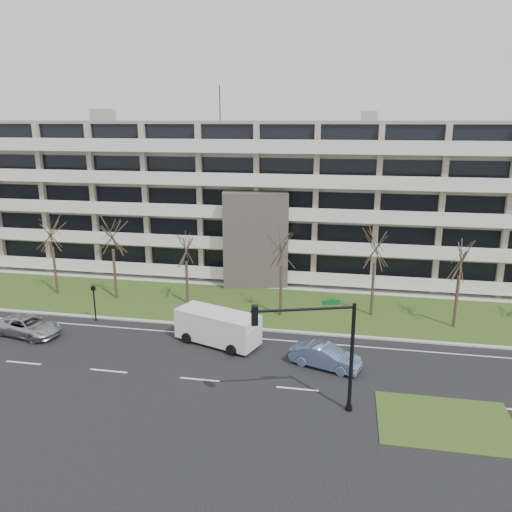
% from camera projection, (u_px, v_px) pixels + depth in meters
% --- Properties ---
extents(ground, '(160.00, 160.00, 0.00)m').
position_uv_depth(ground, '(200.00, 380.00, 30.52)').
color(ground, black).
rests_on(ground, ground).
extents(grass_verge, '(90.00, 10.00, 0.06)m').
position_uv_depth(grass_verge, '(244.00, 305.00, 42.84)').
color(grass_verge, '#2D4617').
rests_on(grass_verge, ground).
extents(curb, '(90.00, 0.35, 0.12)m').
position_uv_depth(curb, '(230.00, 327.00, 38.09)').
color(curb, '#B2B2AD').
rests_on(curb, ground).
extents(sidewalk, '(90.00, 2.00, 0.08)m').
position_uv_depth(sidewalk, '(255.00, 284.00, 48.06)').
color(sidewalk, '#B2B2AD').
rests_on(sidewalk, ground).
extents(grass_median, '(7.00, 5.00, 0.06)m').
position_uv_depth(grass_median, '(446.00, 422.00, 26.16)').
color(grass_median, '#2D4617').
rests_on(grass_median, ground).
extents(lane_edge_line, '(90.00, 0.12, 0.01)m').
position_uv_depth(lane_edge_line, '(225.00, 336.00, 36.69)').
color(lane_edge_line, white).
rests_on(lane_edge_line, ground).
extents(apartment_building, '(60.50, 15.10, 18.75)m').
position_uv_depth(apartment_building, '(267.00, 196.00, 52.53)').
color(apartment_building, tan).
rests_on(apartment_building, ground).
extents(silver_pickup, '(5.44, 3.34, 1.41)m').
position_uv_depth(silver_pickup, '(28.00, 326.00, 36.69)').
color(silver_pickup, '#AAACB1').
rests_on(silver_pickup, ground).
extents(blue_sedan, '(4.78, 2.90, 1.49)m').
position_uv_depth(blue_sedan, '(325.00, 356.00, 31.91)').
color(blue_sedan, '#6E89C0').
rests_on(blue_sedan, ground).
extents(white_van, '(6.42, 4.14, 2.34)m').
position_uv_depth(white_van, '(218.00, 325.00, 35.14)').
color(white_van, white).
rests_on(white_van, ground).
extents(traffic_signal, '(5.36, 1.95, 6.47)m').
position_uv_depth(traffic_signal, '(319.00, 342.00, 26.01)').
color(traffic_signal, black).
rests_on(traffic_signal, ground).
extents(pedestrian_signal, '(0.29, 0.23, 3.01)m').
position_uv_depth(pedestrian_signal, '(94.00, 298.00, 38.95)').
color(pedestrian_signal, black).
rests_on(pedestrian_signal, ground).
extents(tree_1, '(3.95, 3.95, 7.89)m').
position_uv_depth(tree_1, '(50.00, 228.00, 44.00)').
color(tree_1, '#382B21').
rests_on(tree_1, ground).
extents(tree_2, '(4.02, 4.02, 8.04)m').
position_uv_depth(tree_2, '(111.00, 230.00, 42.80)').
color(tree_2, '#382B21').
rests_on(tree_2, ground).
extents(tree_3, '(3.37, 3.37, 6.73)m').
position_uv_depth(tree_3, '(186.00, 245.00, 41.85)').
color(tree_3, '#382B21').
rests_on(tree_3, ground).
extents(tree_4, '(3.79, 3.79, 7.58)m').
position_uv_depth(tree_4, '(281.00, 245.00, 38.99)').
color(tree_4, '#382B21').
rests_on(tree_4, ground).
extents(tree_5, '(3.94, 3.94, 7.87)m').
position_uv_depth(tree_5, '(376.00, 242.00, 39.00)').
color(tree_5, '#382B21').
rests_on(tree_5, ground).
extents(tree_6, '(3.69, 3.69, 7.38)m').
position_uv_depth(tree_6, '(461.00, 255.00, 36.75)').
color(tree_6, '#382B21').
rests_on(tree_6, ground).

